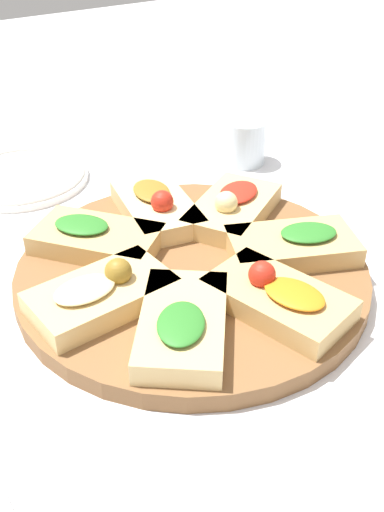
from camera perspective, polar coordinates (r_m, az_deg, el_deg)
ground_plane at (r=0.75m, az=0.00°, el=-2.28°), size 3.00×3.00×0.00m
serving_board at (r=0.75m, az=0.00°, el=-1.57°), size 0.43×0.43×0.02m
focaccia_slice_0 at (r=0.67m, az=-8.61°, el=-3.54°), size 0.10×0.17×0.05m
focaccia_slice_1 at (r=0.63m, az=-0.90°, el=-6.50°), size 0.18×0.16×0.04m
focaccia_slice_2 at (r=0.67m, az=8.19°, el=-3.90°), size 0.18×0.13×0.05m
focaccia_slice_3 at (r=0.76m, az=9.63°, el=1.05°), size 0.14×0.18×0.04m
focaccia_slice_4 at (r=0.83m, az=3.88°, el=4.61°), size 0.16×0.18×0.05m
focaccia_slice_5 at (r=0.83m, az=-3.38°, el=4.72°), size 0.17×0.11×0.05m
focaccia_slice_6 at (r=0.77m, az=-9.16°, el=1.72°), size 0.18×0.17×0.04m
plate_left at (r=1.02m, az=-15.99°, el=7.30°), size 0.22×0.22×0.02m
water_glass at (r=1.04m, az=5.02°, el=10.77°), size 0.07×0.07×0.08m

